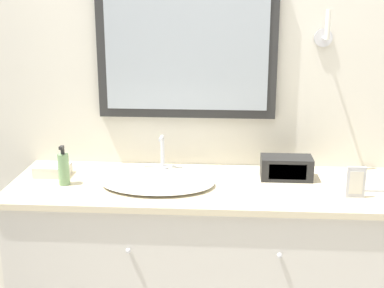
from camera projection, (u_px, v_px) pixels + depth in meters
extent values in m
cube|color=silver|center=(210.00, 84.00, 2.77)|extent=(8.00, 0.06, 2.55)
cube|color=#282828|center=(187.00, 46.00, 2.68)|extent=(0.91, 0.04, 0.73)
cube|color=#9EA8B2|center=(186.00, 47.00, 2.66)|extent=(0.82, 0.01, 0.64)
cylinder|color=silver|center=(323.00, 38.00, 2.63)|extent=(0.09, 0.01, 0.09)
cylinder|color=silver|center=(325.00, 39.00, 2.59)|extent=(0.02, 0.10, 0.02)
cylinder|color=white|center=(328.00, 24.00, 2.52)|extent=(0.02, 0.02, 0.14)
cube|color=beige|center=(206.00, 266.00, 2.69)|extent=(1.84, 0.58, 0.82)
cube|color=beige|center=(206.00, 187.00, 2.57)|extent=(1.90, 0.62, 0.03)
sphere|color=silver|center=(128.00, 251.00, 2.36)|extent=(0.02, 0.02, 0.02)
sphere|color=silver|center=(280.00, 255.00, 2.32)|extent=(0.02, 0.02, 0.02)
ellipsoid|color=white|center=(158.00, 182.00, 2.55)|extent=(0.54, 0.36, 0.03)
cylinder|color=silver|center=(163.00, 169.00, 2.74)|extent=(0.06, 0.06, 0.03)
cylinder|color=silver|center=(162.00, 151.00, 2.72)|extent=(0.02, 0.02, 0.16)
cylinder|color=silver|center=(161.00, 138.00, 2.66)|extent=(0.02, 0.07, 0.02)
cylinder|color=white|center=(148.00, 166.00, 2.74)|extent=(0.06, 0.02, 0.02)
cylinder|color=white|center=(177.00, 166.00, 2.73)|extent=(0.05, 0.02, 0.02)
cylinder|color=#709966|center=(64.00, 169.00, 2.55)|extent=(0.05, 0.05, 0.15)
cylinder|color=black|center=(62.00, 150.00, 2.52)|extent=(0.02, 0.02, 0.04)
cube|color=black|center=(61.00, 148.00, 2.50)|extent=(0.02, 0.03, 0.01)
cube|color=black|center=(286.00, 168.00, 2.63)|extent=(0.25, 0.13, 0.11)
cube|color=black|center=(288.00, 172.00, 2.57)|extent=(0.18, 0.01, 0.08)
cube|color=#B2B2B7|center=(356.00, 182.00, 2.38)|extent=(0.08, 0.01, 0.15)
cube|color=beige|center=(356.00, 183.00, 2.38)|extent=(0.06, 0.00, 0.10)
cube|color=silver|center=(53.00, 170.00, 2.69)|extent=(0.17, 0.12, 0.05)
cube|color=#ADADB2|center=(378.00, 186.00, 2.52)|extent=(0.18, 0.13, 0.01)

